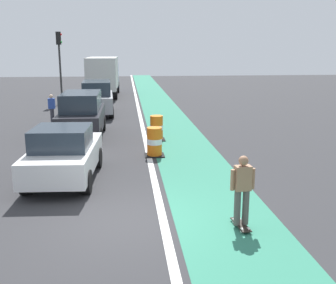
{
  "coord_description": "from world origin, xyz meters",
  "views": [
    {
      "loc": [
        0.1,
        -8.94,
        3.99
      ],
      "look_at": [
        1.37,
        3.38,
        1.1
      ],
      "focal_mm": 43.27,
      "sensor_mm": 36.0,
      "label": 1
    }
  ],
  "objects": [
    {
      "name": "ground_plane",
      "position": [
        0.0,
        0.0,
        0.0
      ],
      "size": [
        100.0,
        100.0,
        0.0
      ],
      "primitive_type": "plane",
      "color": "#2D2D30"
    },
    {
      "name": "bike_lane_strip",
      "position": [
        2.4,
        12.0,
        0.0
      ],
      "size": [
        2.5,
        80.0,
        0.01
      ],
      "primitive_type": "cube",
      "color": "#2D755B",
      "rests_on": "ground"
    },
    {
      "name": "lane_divider_stripe",
      "position": [
        0.9,
        12.0,
        0.01
      ],
      "size": [
        0.2,
        80.0,
        0.01
      ],
      "primitive_type": "cube",
      "color": "silver",
      "rests_on": "ground"
    },
    {
      "name": "skateboarder_on_lane",
      "position": [
        2.62,
        -0.62,
        0.91
      ],
      "size": [
        0.57,
        0.82,
        1.69
      ],
      "color": "black",
      "rests_on": "ground"
    },
    {
      "name": "parked_sedan_nearest",
      "position": [
        -1.83,
        3.24,
        0.83
      ],
      "size": [
        2.1,
        4.2,
        1.7
      ],
      "color": "silver",
      "rests_on": "ground"
    },
    {
      "name": "parked_suv_second",
      "position": [
        -1.92,
        9.51,
        1.04
      ],
      "size": [
        1.94,
        4.61,
        2.04
      ],
      "color": "black",
      "rests_on": "ground"
    },
    {
      "name": "parked_suv_third",
      "position": [
        -1.66,
        15.84,
        1.04
      ],
      "size": [
        2.07,
        4.67,
        2.04
      ],
      "color": "#9EA0A5",
      "rests_on": "ground"
    },
    {
      "name": "traffic_barrel_front",
      "position": [
        1.12,
        5.83,
        0.53
      ],
      "size": [
        0.73,
        0.73,
        1.09
      ],
      "color": "orange",
      "rests_on": "ground"
    },
    {
      "name": "traffic_barrel_mid",
      "position": [
        1.4,
        8.51,
        0.53
      ],
      "size": [
        0.73,
        0.73,
        1.09
      ],
      "color": "orange",
      "rests_on": "ground"
    },
    {
      "name": "delivery_truck_down_block",
      "position": [
        -1.74,
        25.5,
        1.85
      ],
      "size": [
        2.46,
        7.64,
        3.23
      ],
      "color": "beige",
      "rests_on": "ground"
    },
    {
      "name": "traffic_light_corner",
      "position": [
        -4.59,
        21.35,
        3.5
      ],
      "size": [
        0.41,
        0.32,
        5.1
      ],
      "color": "#2D2D2D",
      "rests_on": "ground"
    },
    {
      "name": "pedestrian_crossing",
      "position": [
        -3.82,
        12.73,
        0.86
      ],
      "size": [
        0.34,
        0.2,
        1.61
      ],
      "color": "#33333D",
      "rests_on": "ground"
    }
  ]
}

